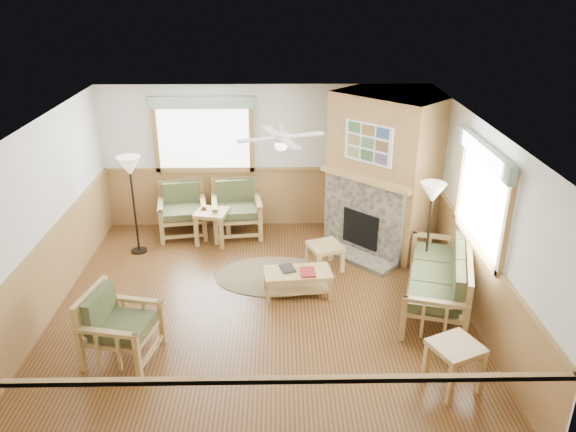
{
  "coord_description": "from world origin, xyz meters",
  "views": [
    {
      "loc": [
        0.26,
        -7.03,
        4.51
      ],
      "look_at": [
        0.4,
        0.7,
        1.15
      ],
      "focal_mm": 35.0,
      "sensor_mm": 36.0,
      "label": 1
    }
  ],
  "objects_px": {
    "footstool": "(325,257)",
    "sofa": "(437,276)",
    "end_table_sofa": "(454,366)",
    "end_table_chairs": "(212,227)",
    "armchair_back_right": "(237,209)",
    "armchair_back_left": "(182,211)",
    "floor_lamp_right": "(428,234)",
    "coffee_table": "(298,283)",
    "armchair_left": "(121,326)",
    "floor_lamp_left": "(134,206)"
  },
  "relations": [
    {
      "from": "sofa",
      "to": "armchair_back_left",
      "type": "relative_size",
      "value": 2.21
    },
    {
      "from": "sofa",
      "to": "floor_lamp_left",
      "type": "distance_m",
      "value": 5.1
    },
    {
      "from": "sofa",
      "to": "floor_lamp_left",
      "type": "bearing_deg",
      "value": -94.38
    },
    {
      "from": "sofa",
      "to": "footstool",
      "type": "distance_m",
      "value": 1.92
    },
    {
      "from": "coffee_table",
      "to": "end_table_sofa",
      "type": "distance_m",
      "value": 2.74
    },
    {
      "from": "armchair_left",
      "to": "coffee_table",
      "type": "bearing_deg",
      "value": -45.2
    },
    {
      "from": "floor_lamp_right",
      "to": "end_table_chairs",
      "type": "bearing_deg",
      "value": 156.79
    },
    {
      "from": "armchair_back_left",
      "to": "armchair_left",
      "type": "relative_size",
      "value": 1.03
    },
    {
      "from": "armchair_back_right",
      "to": "floor_lamp_right",
      "type": "relative_size",
      "value": 0.59
    },
    {
      "from": "armchair_back_right",
      "to": "armchair_back_left",
      "type": "bearing_deg",
      "value": 172.92
    },
    {
      "from": "end_table_sofa",
      "to": "end_table_chairs",
      "type": "bearing_deg",
      "value": 129.23
    },
    {
      "from": "coffee_table",
      "to": "floor_lamp_left",
      "type": "height_order",
      "value": "floor_lamp_left"
    },
    {
      "from": "end_table_sofa",
      "to": "floor_lamp_left",
      "type": "height_order",
      "value": "floor_lamp_left"
    },
    {
      "from": "armchair_left",
      "to": "floor_lamp_left",
      "type": "height_order",
      "value": "floor_lamp_left"
    },
    {
      "from": "footstool",
      "to": "floor_lamp_left",
      "type": "bearing_deg",
      "value": 168.16
    },
    {
      "from": "armchair_back_right",
      "to": "footstool",
      "type": "bearing_deg",
      "value": -49.34
    },
    {
      "from": "coffee_table",
      "to": "end_table_chairs",
      "type": "xyz_separation_m",
      "value": [
        -1.47,
        1.85,
        0.11
      ]
    },
    {
      "from": "floor_lamp_left",
      "to": "armchair_left",
      "type": "bearing_deg",
      "value": -80.71
    },
    {
      "from": "armchair_back_left",
      "to": "end_table_sofa",
      "type": "relative_size",
      "value": 1.57
    },
    {
      "from": "armchair_back_left",
      "to": "coffee_table",
      "type": "xyz_separation_m",
      "value": [
        2.06,
        -2.21,
        -0.27
      ]
    },
    {
      "from": "armchair_left",
      "to": "floor_lamp_right",
      "type": "distance_m",
      "value": 4.65
    },
    {
      "from": "sofa",
      "to": "armchair_back_left",
      "type": "bearing_deg",
      "value": -105.4
    },
    {
      "from": "armchair_back_left",
      "to": "armchair_left",
      "type": "bearing_deg",
      "value": -102.71
    },
    {
      "from": "end_table_sofa",
      "to": "armchair_back_right",
      "type": "bearing_deg",
      "value": 123.04
    },
    {
      "from": "sofa",
      "to": "end_table_chairs",
      "type": "bearing_deg",
      "value": -105.35
    },
    {
      "from": "coffee_table",
      "to": "armchair_back_left",
      "type": "bearing_deg",
      "value": 127.44
    },
    {
      "from": "end_table_chairs",
      "to": "floor_lamp_left",
      "type": "height_order",
      "value": "floor_lamp_left"
    },
    {
      "from": "armchair_back_left",
      "to": "armchair_left",
      "type": "height_order",
      "value": "armchair_back_left"
    },
    {
      "from": "end_table_chairs",
      "to": "armchair_left",
      "type": "bearing_deg",
      "value": -103.41
    },
    {
      "from": "armchair_back_left",
      "to": "coffee_table",
      "type": "height_order",
      "value": "armchair_back_left"
    },
    {
      "from": "end_table_chairs",
      "to": "floor_lamp_right",
      "type": "distance_m",
      "value": 3.83
    },
    {
      "from": "footstool",
      "to": "sofa",
      "type": "bearing_deg",
      "value": -36.41
    },
    {
      "from": "sofa",
      "to": "armchair_left",
      "type": "xyz_separation_m",
      "value": [
        -4.27,
        -1.13,
        -0.02
      ]
    },
    {
      "from": "end_table_sofa",
      "to": "coffee_table",
      "type": "bearing_deg",
      "value": 129.79
    },
    {
      "from": "floor_lamp_left",
      "to": "coffee_table",
      "type": "bearing_deg",
      "value": -28.58
    },
    {
      "from": "armchair_left",
      "to": "end_table_sofa",
      "type": "relative_size",
      "value": 1.52
    },
    {
      "from": "armchair_back_left",
      "to": "end_table_chairs",
      "type": "relative_size",
      "value": 1.54
    },
    {
      "from": "armchair_back_left",
      "to": "end_table_sofa",
      "type": "xyz_separation_m",
      "value": [
        3.81,
        -4.31,
        -0.17
      ]
    },
    {
      "from": "coffee_table",
      "to": "armchair_back_right",
      "type": "bearing_deg",
      "value": 110.03
    },
    {
      "from": "armchair_back_left",
      "to": "floor_lamp_left",
      "type": "xyz_separation_m",
      "value": [
        -0.68,
        -0.72,
        0.4
      ]
    },
    {
      "from": "armchair_left",
      "to": "floor_lamp_left",
      "type": "bearing_deg",
      "value": 21.43
    },
    {
      "from": "end_table_sofa",
      "to": "sofa",
      "type": "bearing_deg",
      "value": 81.67
    },
    {
      "from": "floor_lamp_left",
      "to": "end_table_sofa",
      "type": "bearing_deg",
      "value": -38.68
    },
    {
      "from": "sofa",
      "to": "armchair_left",
      "type": "relative_size",
      "value": 2.29
    },
    {
      "from": "sofa",
      "to": "armchair_back_left",
      "type": "height_order",
      "value": "sofa"
    },
    {
      "from": "footstool",
      "to": "floor_lamp_left",
      "type": "height_order",
      "value": "floor_lamp_left"
    },
    {
      "from": "armchair_back_left",
      "to": "coffee_table",
      "type": "bearing_deg",
      "value": -56.67
    },
    {
      "from": "armchair_back_left",
      "to": "footstool",
      "type": "relative_size",
      "value": 1.87
    },
    {
      "from": "sofa",
      "to": "floor_lamp_right",
      "type": "relative_size",
      "value": 1.24
    },
    {
      "from": "sofa",
      "to": "armchair_left",
      "type": "height_order",
      "value": "sofa"
    }
  ]
}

